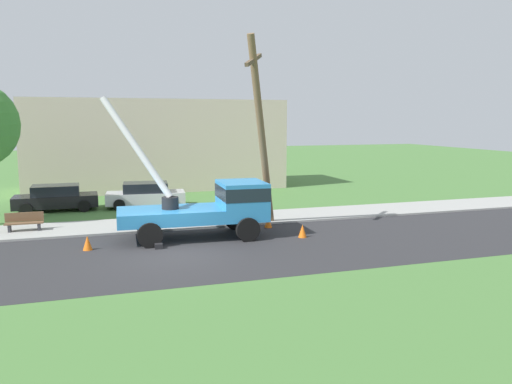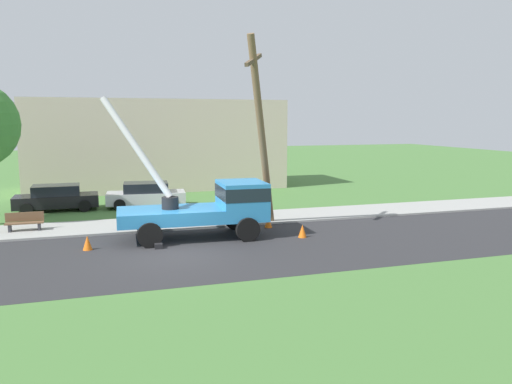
% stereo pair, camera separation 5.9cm
% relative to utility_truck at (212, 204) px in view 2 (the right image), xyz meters
% --- Properties ---
extents(ground_plane, '(120.00, 120.00, 0.00)m').
position_rel_utility_truck_xyz_m(ground_plane, '(-1.96, 9.70, -1.41)').
color(ground_plane, '#477538').
extents(road_asphalt, '(80.00, 7.85, 0.01)m').
position_rel_utility_truck_xyz_m(road_asphalt, '(-1.96, -2.30, -1.40)').
color(road_asphalt, '#2B2B2D').
rests_on(road_asphalt, ground).
extents(sidewalk_strip, '(80.00, 3.18, 0.10)m').
position_rel_utility_truck_xyz_m(sidewalk_strip, '(-1.96, 3.21, -1.36)').
color(sidewalk_strip, '#9E9E99').
rests_on(sidewalk_strip, ground).
extents(utility_truck, '(6.75, 3.21, 5.98)m').
position_rel_utility_truck_xyz_m(utility_truck, '(0.00, 0.00, 0.00)').
color(utility_truck, '#2D84C6').
rests_on(utility_truck, ground).
extents(leaning_utility_pole, '(2.36, 3.01, 8.62)m').
position_rel_utility_truck_xyz_m(leaning_utility_pole, '(2.50, 0.89, 3.00)').
color(leaning_utility_pole, brown).
rests_on(leaning_utility_pole, ground).
extents(traffic_cone_ahead, '(0.36, 0.36, 0.56)m').
position_rel_utility_truck_xyz_m(traffic_cone_ahead, '(3.63, -1.31, -1.13)').
color(traffic_cone_ahead, orange).
rests_on(traffic_cone_ahead, ground).
extents(traffic_cone_behind, '(0.36, 0.36, 0.56)m').
position_rel_utility_truck_xyz_m(traffic_cone_behind, '(-5.11, -0.74, -1.13)').
color(traffic_cone_behind, orange).
rests_on(traffic_cone_behind, ground).
extents(traffic_cone_curbside, '(0.36, 0.36, 0.56)m').
position_rel_utility_truck_xyz_m(traffic_cone_curbside, '(2.88, 1.00, -1.13)').
color(traffic_cone_curbside, orange).
rests_on(traffic_cone_curbside, ground).
extents(parked_sedan_black, '(4.43, 2.07, 1.42)m').
position_rel_utility_truck_xyz_m(parked_sedan_black, '(-6.85, 8.75, -0.70)').
color(parked_sedan_black, black).
rests_on(parked_sedan_black, ground).
extents(parked_sedan_silver, '(4.55, 2.28, 1.42)m').
position_rel_utility_truck_xyz_m(parked_sedan_silver, '(-2.01, 8.42, -0.70)').
color(parked_sedan_silver, '#B7B7BF').
rests_on(parked_sedan_silver, ground).
extents(park_bench, '(1.60, 0.45, 0.90)m').
position_rel_utility_truck_xyz_m(park_bench, '(-7.82, 3.28, -0.95)').
color(park_bench, brown).
rests_on(park_bench, ground).
extents(lowrise_building_backdrop, '(18.00, 6.00, 6.40)m').
position_rel_utility_truck_xyz_m(lowrise_building_backdrop, '(-0.33, 16.64, 1.79)').
color(lowrise_building_backdrop, beige).
rests_on(lowrise_building_backdrop, ground).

